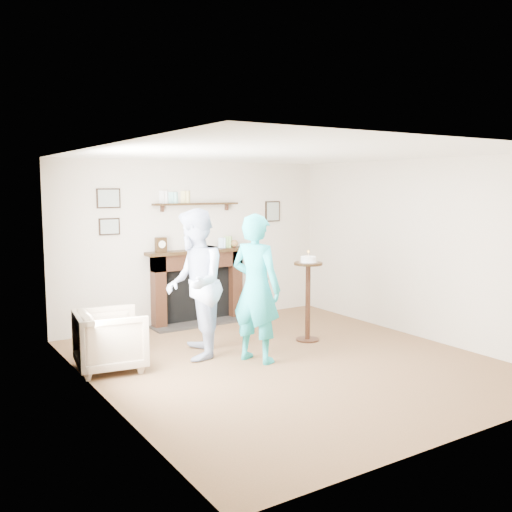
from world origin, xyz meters
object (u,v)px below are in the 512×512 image
at_px(armchair, 111,369).
at_px(woman, 256,361).
at_px(pedestal_table, 308,286).
at_px(man, 196,357).

bearing_deg(armchair, woman, -103.40).
relative_size(armchair, pedestal_table, 0.62).
relative_size(man, woman, 1.03).
xyz_separation_m(armchair, woman, (1.60, -0.63, 0.00)).
bearing_deg(pedestal_table, woman, -159.90).
xyz_separation_m(armchair, man, (1.05, -0.09, 0.00)).
bearing_deg(man, pedestal_table, 109.99).
bearing_deg(pedestal_table, man, 175.34).
relative_size(man, pedestal_table, 1.48).
bearing_deg(woman, pedestal_table, -94.15).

